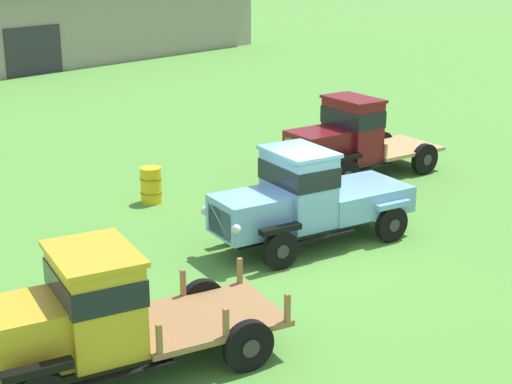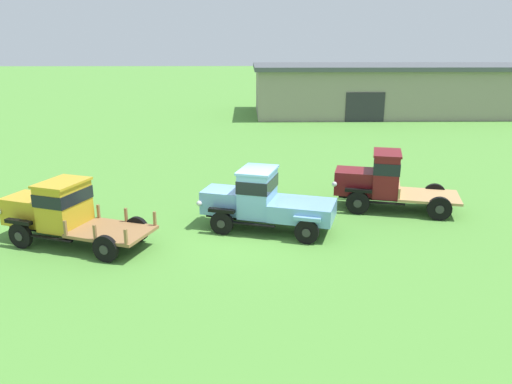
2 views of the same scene
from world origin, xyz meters
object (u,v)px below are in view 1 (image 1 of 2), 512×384
at_px(farm_shed, 42,19).
at_px(vintage_truck_second_in_line, 308,197).
at_px(vintage_truck_midrow_center, 348,139).
at_px(vintage_truck_foreground_near, 84,316).
at_px(oil_drum_beside_row, 151,185).

bearing_deg(farm_shed, vintage_truck_second_in_line, -113.90).
distance_m(vintage_truck_second_in_line, vintage_truck_midrow_center, 5.23).
distance_m(farm_shed, vintage_truck_midrow_center, 28.13).
height_order(vintage_truck_foreground_near, oil_drum_beside_row, vintage_truck_foreground_near).
relative_size(farm_shed, vintage_truck_second_in_line, 5.17).
xyz_separation_m(vintage_truck_foreground_near, oil_drum_beside_row, (6.39, 5.81, -0.64)).
bearing_deg(vintage_truck_second_in_line, vintage_truck_foreground_near, -171.42).
height_order(vintage_truck_foreground_near, vintage_truck_midrow_center, vintage_truck_midrow_center).
height_order(vintage_truck_second_in_line, vintage_truck_midrow_center, vintage_truck_midrow_center).
bearing_deg(farm_shed, vintage_truck_foreground_near, -123.14).
bearing_deg(vintage_truck_foreground_near, vintage_truck_second_in_line, 8.58).
relative_size(vintage_truck_foreground_near, oil_drum_beside_row, 5.80).
bearing_deg(vintage_truck_midrow_center, oil_drum_beside_row, 153.56).
height_order(farm_shed, vintage_truck_second_in_line, farm_shed).
xyz_separation_m(vintage_truck_foreground_near, vintage_truck_midrow_center, (11.50, 3.27, 0.06)).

